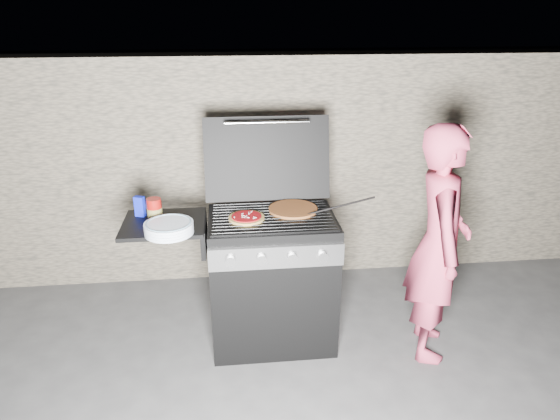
{
  "coord_description": "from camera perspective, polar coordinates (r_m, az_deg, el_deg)",
  "views": [
    {
      "loc": [
        -0.26,
        -2.87,
        2.13
      ],
      "look_at": [
        0.05,
        0.0,
        0.95
      ],
      "focal_mm": 32.0,
      "sensor_mm": 36.0,
      "label": 1
    }
  ],
  "objects": [
    {
      "name": "ground",
      "position": [
        3.58,
        -0.82,
        -14.23
      ],
      "size": [
        50.0,
        50.0,
        0.0
      ],
      "primitive_type": "plane",
      "color": "#393939"
    },
    {
      "name": "gas_grill",
      "position": [
        3.32,
        -5.2,
        -8.12
      ],
      "size": [
        1.34,
        0.79,
        0.91
      ],
      "primitive_type": null,
      "color": "black",
      "rests_on": "ground"
    },
    {
      "name": "tongs",
      "position": [
        3.17,
        6.58,
        0.46
      ],
      "size": [
        0.5,
        0.07,
        0.1
      ],
      "primitive_type": "cylinder",
      "rotation": [
        0.0,
        1.4,
        0.12
      ],
      "color": "black",
      "rests_on": "gas_grill"
    },
    {
      "name": "person",
      "position": [
        3.25,
        17.69,
        -3.77
      ],
      "size": [
        0.49,
        0.63,
        1.52
      ],
      "primitive_type": "imported",
      "rotation": [
        0.0,
        0.0,
        1.31
      ],
      "color": "#C13D5A",
      "rests_on": "ground"
    },
    {
      "name": "sauce_jar",
      "position": [
        3.17,
        -14.15,
        0.08
      ],
      "size": [
        0.1,
        0.1,
        0.14
      ],
      "primitive_type": "cylinder",
      "rotation": [
        0.0,
        0.0,
        0.08
      ],
      "color": "maroon",
      "rests_on": "gas_grill"
    },
    {
      "name": "pizza_plain",
      "position": [
        3.21,
        1.5,
        0.1
      ],
      "size": [
        0.4,
        0.4,
        0.02
      ],
      "primitive_type": "cylinder",
      "rotation": [
        0.0,
        0.0,
        0.32
      ],
      "color": "#AF672F",
      "rests_on": "gas_grill"
    },
    {
      "name": "pizza_topped",
      "position": [
        3.09,
        -3.85,
        -0.83
      ],
      "size": [
        0.25,
        0.25,
        0.02
      ],
      "primitive_type": null,
      "rotation": [
        0.0,
        0.0,
        -0.13
      ],
      "color": "tan",
      "rests_on": "gas_grill"
    },
    {
      "name": "plate_stack",
      "position": [
        2.97,
        -12.58,
        -2.02
      ],
      "size": [
        0.29,
        0.29,
        0.07
      ],
      "primitive_type": "cylinder",
      "rotation": [
        0.0,
        0.0,
        0.03
      ],
      "color": "white",
      "rests_on": "gas_grill"
    },
    {
      "name": "stone_wall",
      "position": [
        4.12,
        -2.26,
        4.86
      ],
      "size": [
        8.0,
        0.35,
        1.8
      ],
      "primitive_type": "cube",
      "color": "#7E715B",
      "rests_on": "ground"
    },
    {
      "name": "blue_carton",
      "position": [
        3.25,
        -15.72,
        0.39
      ],
      "size": [
        0.07,
        0.05,
        0.13
      ],
      "primitive_type": "cube",
      "rotation": [
        0.0,
        0.0,
        -0.35
      ],
      "color": "#0D1BBD",
      "rests_on": "gas_grill"
    }
  ]
}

